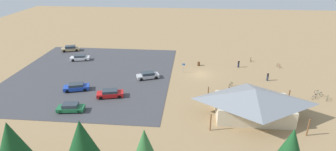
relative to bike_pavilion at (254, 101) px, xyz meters
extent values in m
plane|color=#9E7F56|center=(7.72, -15.96, -2.66)|extent=(160.00, 160.00, 0.00)
cube|color=#424247|center=(30.39, -13.52, -2.64)|extent=(32.97, 35.71, 0.05)
cube|color=beige|center=(0.00, 0.00, -1.32)|extent=(11.15, 6.66, 2.68)
pyramid|color=gray|center=(0.00, 0.00, 1.03)|extent=(13.67, 9.17, 2.04)
cylinder|color=brown|center=(-6.65, -4.40, -1.32)|extent=(0.20, 0.20, 2.68)
cylinder|color=brown|center=(6.65, -4.40, -1.32)|extent=(0.20, 0.20, 2.68)
cylinder|color=brown|center=(-6.65, 4.40, -1.32)|extent=(0.20, 0.20, 2.68)
cylinder|color=brown|center=(6.65, 4.40, -1.32)|extent=(0.20, 0.20, 2.68)
cylinder|color=brown|center=(8.09, -21.03, -2.21)|extent=(0.60, 0.60, 0.90)
cylinder|color=#99999E|center=(11.31, -16.55, -1.56)|extent=(0.08, 0.08, 2.20)
cube|color=#1959B2|center=(11.31, -16.55, -0.76)|extent=(0.56, 0.04, 0.40)
cone|color=#14421E|center=(20.78, 15.11, 2.66)|extent=(3.71, 3.71, 4.65)
cone|color=#194C23|center=(-1.27, 12.96, 1.77)|extent=(3.15, 3.15, 4.29)
cone|color=#14421E|center=(28.20, 15.80, 2.32)|extent=(3.85, 3.85, 4.93)
torus|color=black|center=(-12.92, -8.80, -2.28)|extent=(0.40, 0.68, 0.76)
torus|color=black|center=(-13.41, -7.91, -2.28)|extent=(0.40, 0.68, 0.76)
cylinder|color=#197A7F|center=(-13.17, -8.36, -2.16)|extent=(0.48, 0.84, 0.04)
cylinder|color=#197A7F|center=(-13.08, -8.52, -2.05)|extent=(0.04, 0.04, 0.47)
cube|color=black|center=(-13.08, -8.52, -1.82)|extent=(0.17, 0.21, 0.05)
cylinder|color=#197A7F|center=(-13.36, -8.00, -2.06)|extent=(0.04, 0.04, 0.45)
cylinder|color=black|center=(-13.36, -8.00, -1.84)|extent=(0.44, 0.26, 0.03)
torus|color=black|center=(-0.20, -9.93, -2.33)|extent=(0.38, 0.60, 0.67)
torus|color=black|center=(-0.76, -8.99, -2.33)|extent=(0.38, 0.60, 0.67)
cylinder|color=yellow|center=(-0.48, -9.46, -2.22)|extent=(0.54, 0.89, 0.04)
cylinder|color=yellow|center=(-0.38, -9.63, -2.13)|extent=(0.04, 0.04, 0.39)
cube|color=black|center=(-0.38, -9.63, -1.94)|extent=(0.17, 0.21, 0.05)
cylinder|color=yellow|center=(-0.70, -9.08, -2.09)|extent=(0.04, 0.04, 0.48)
cylinder|color=black|center=(-0.70, -9.08, -1.85)|extent=(0.43, 0.27, 0.03)
torus|color=black|center=(-12.31, -7.35, -2.32)|extent=(0.52, 0.51, 0.69)
torus|color=black|center=(-11.56, -6.62, -2.32)|extent=(0.52, 0.51, 0.69)
cylinder|color=#B7B7BC|center=(-11.93, -6.98, -2.21)|extent=(0.72, 0.70, 0.04)
cylinder|color=#B7B7BC|center=(-12.07, -7.12, -2.12)|extent=(0.04, 0.04, 0.40)
cube|color=black|center=(-12.07, -7.12, -1.92)|extent=(0.20, 0.20, 0.05)
cylinder|color=#B7B7BC|center=(-11.63, -6.69, -2.11)|extent=(0.04, 0.04, 0.41)
cylinder|color=black|center=(-11.63, -6.69, -1.91)|extent=(0.36, 0.37, 0.03)
torus|color=black|center=(-14.23, -7.13, -2.31)|extent=(0.37, 0.64, 0.71)
torus|color=black|center=(-13.74, -6.21, -2.31)|extent=(0.37, 0.64, 0.71)
cylinder|color=#1E7F38|center=(-13.98, -6.67, -2.19)|extent=(0.49, 0.86, 0.04)
cylinder|color=#1E7F38|center=(-14.07, -6.84, -2.09)|extent=(0.04, 0.04, 0.43)
cube|color=black|center=(-14.07, -6.84, -1.88)|extent=(0.17, 0.21, 0.05)
cylinder|color=#1E7F38|center=(-13.78, -6.30, -2.08)|extent=(0.04, 0.04, 0.46)
cylinder|color=black|center=(-13.78, -6.30, -1.85)|extent=(0.44, 0.26, 0.03)
torus|color=black|center=(-4.21, -24.44, -2.34)|extent=(0.08, 0.65, 0.65)
torus|color=black|center=(-4.27, -25.45, -2.34)|extent=(0.08, 0.65, 0.65)
cylinder|color=orange|center=(-4.24, -24.94, -2.23)|extent=(0.09, 0.93, 0.04)
cylinder|color=orange|center=(-4.23, -24.76, -2.13)|extent=(0.04, 0.04, 0.41)
cube|color=black|center=(-4.23, -24.76, -1.93)|extent=(0.09, 0.20, 0.05)
cylinder|color=orange|center=(-4.26, -25.35, -2.10)|extent=(0.04, 0.04, 0.48)
cylinder|color=black|center=(-4.26, -25.35, -1.86)|extent=(0.48, 0.06, 0.03)
torus|color=black|center=(-9.62, -22.15, -2.33)|extent=(0.18, 0.66, 0.67)
torus|color=black|center=(-9.83, -21.18, -2.33)|extent=(0.18, 0.66, 0.67)
cylinder|color=red|center=(-9.72, -21.67, -2.22)|extent=(0.23, 0.90, 0.04)
cylinder|color=red|center=(-9.69, -21.84, -2.11)|extent=(0.04, 0.04, 0.44)
cube|color=black|center=(-9.69, -21.84, -1.89)|extent=(0.12, 0.21, 0.05)
cylinder|color=red|center=(-9.81, -21.28, -2.09)|extent=(0.04, 0.04, 0.48)
cylinder|color=black|center=(-9.81, -21.28, -1.84)|extent=(0.48, 0.13, 0.03)
torus|color=black|center=(2.36, -9.99, -2.30)|extent=(0.42, 0.64, 0.73)
torus|color=black|center=(1.85, -10.81, -2.30)|extent=(0.42, 0.64, 0.73)
cylinder|color=black|center=(2.10, -10.40, -2.18)|extent=(0.51, 0.77, 0.04)
cylinder|color=black|center=(2.20, -10.25, -2.06)|extent=(0.04, 0.04, 0.47)
cube|color=black|center=(2.20, -10.25, -1.83)|extent=(0.17, 0.21, 0.05)
cylinder|color=black|center=(1.90, -10.73, -2.05)|extent=(0.04, 0.04, 0.51)
cylinder|color=black|center=(1.90, -10.73, -1.79)|extent=(0.42, 0.28, 0.03)
cube|color=white|center=(36.23, -21.82, -2.09)|extent=(4.64, 2.59, 0.61)
cube|color=#2D3842|center=(36.23, -21.82, -1.56)|extent=(2.71, 2.01, 0.45)
cylinder|color=black|center=(37.53, -20.77, -2.29)|extent=(0.67, 0.34, 0.64)
cylinder|color=black|center=(37.84, -22.29, -2.29)|extent=(0.67, 0.34, 0.64)
cylinder|color=black|center=(34.62, -21.36, -2.29)|extent=(0.67, 0.34, 0.64)
cylinder|color=black|center=(34.92, -22.88, -2.29)|extent=(0.67, 0.34, 0.64)
cube|color=#BCBCC1|center=(18.41, -12.78, -2.08)|extent=(4.80, 3.33, 0.62)
cube|color=#2D3842|center=(18.41, -12.78, -1.52)|extent=(2.90, 2.41, 0.52)
cylinder|color=black|center=(19.52, -11.47, -2.29)|extent=(0.68, 0.44, 0.64)
cylinder|color=black|center=(20.11, -12.96, -2.29)|extent=(0.68, 0.44, 0.64)
cylinder|color=black|center=(16.71, -12.59, -2.29)|extent=(0.68, 0.44, 0.64)
cylinder|color=black|center=(17.30, -14.08, -2.29)|extent=(0.68, 0.44, 0.64)
cube|color=#1E42B2|center=(30.67, -6.19, -2.06)|extent=(4.90, 3.13, 0.67)
cube|color=#2D3842|center=(30.67, -6.19, -1.50)|extent=(2.92, 2.33, 0.46)
cylinder|color=black|center=(31.91, -4.95, -2.29)|extent=(0.68, 0.40, 0.64)
cylinder|color=black|center=(32.39, -6.54, -2.29)|extent=(0.68, 0.40, 0.64)
cylinder|color=black|center=(28.95, -5.85, -2.29)|extent=(0.68, 0.40, 0.64)
cylinder|color=black|center=(29.43, -7.44, -2.29)|extent=(0.68, 0.40, 0.64)
cube|color=red|center=(23.72, -4.19, -2.06)|extent=(4.92, 2.93, 0.66)
cube|color=#2D3842|center=(23.72, -4.19, -1.48)|extent=(2.90, 2.23, 0.49)
cylinder|color=black|center=(25.04, -3.01, -2.29)|extent=(0.67, 0.37, 0.64)
cylinder|color=black|center=(25.44, -4.64, -2.29)|extent=(0.67, 0.37, 0.64)
cylinder|color=black|center=(22.00, -3.75, -2.29)|extent=(0.67, 0.37, 0.64)
cylinder|color=black|center=(22.40, -5.38, -2.29)|extent=(0.67, 0.37, 0.64)
cube|color=tan|center=(41.32, -28.33, -2.08)|extent=(4.86, 3.15, 0.63)
cube|color=#2D3842|center=(41.32, -28.33, -1.47)|extent=(2.90, 2.31, 0.58)
cylinder|color=black|center=(42.52, -27.09, -2.29)|extent=(0.68, 0.41, 0.64)
cylinder|color=black|center=(43.02, -28.59, -2.29)|extent=(0.68, 0.41, 0.64)
cylinder|color=black|center=(39.61, -28.07, -2.29)|extent=(0.68, 0.41, 0.64)
cylinder|color=black|center=(40.11, -29.57, -2.29)|extent=(0.68, 0.41, 0.64)
cube|color=#1E6B3D|center=(28.59, 1.21, -2.10)|extent=(4.45, 2.37, 0.60)
cube|color=#2D3842|center=(28.59, 1.21, -1.51)|extent=(2.57, 1.90, 0.58)
cylinder|color=black|center=(29.91, 2.19, -2.29)|extent=(0.66, 0.31, 0.64)
cylinder|color=black|center=(30.13, 0.62, -2.29)|extent=(0.66, 0.31, 0.64)
cylinder|color=black|center=(27.05, 1.80, -2.29)|extent=(0.66, 0.31, 0.64)
cylinder|color=black|center=(27.27, 0.23, -2.29)|extent=(0.66, 0.31, 0.64)
cube|color=#2D3347|center=(-0.77, -20.83, -2.26)|extent=(0.40, 0.36, 0.82)
cylinder|color=black|center=(-0.77, -20.83, -1.51)|extent=(0.36, 0.36, 0.68)
sphere|color=tan|center=(-0.77, -20.83, -1.05)|extent=(0.24, 0.24, 0.24)
cube|color=#2D3347|center=(-5.53, -14.04, -2.20)|extent=(0.40, 0.39, 0.93)
cylinder|color=black|center=(-5.53, -14.04, -1.42)|extent=(0.36, 0.36, 0.62)
sphere|color=tan|center=(-5.53, -14.04, -0.99)|extent=(0.24, 0.24, 0.24)
camera|label=1|loc=(9.53, 38.09, 20.30)|focal=29.63mm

